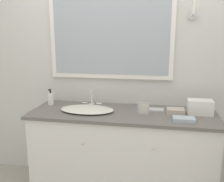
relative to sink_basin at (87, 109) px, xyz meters
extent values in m
cube|color=silver|center=(0.34, 0.36, 0.39)|extent=(8.00, 0.06, 2.55)
cube|color=white|center=(0.17, 0.31, 0.67)|extent=(1.26, 0.04, 0.83)
cube|color=#9EA8B2|center=(0.17, 0.29, 0.67)|extent=(1.17, 0.01, 0.74)
cylinder|color=silver|center=(0.95, 0.32, 0.88)|extent=(0.09, 0.01, 0.09)
cylinder|color=silver|center=(0.95, 0.27, 0.88)|extent=(0.02, 0.10, 0.02)
cylinder|color=white|center=(0.95, 0.22, 0.95)|extent=(0.02, 0.02, 0.14)
cube|color=white|center=(0.34, 0.02, -0.46)|extent=(1.70, 0.57, 0.83)
cube|color=#66605B|center=(0.34, 0.02, -0.03)|extent=(1.75, 0.61, 0.03)
sphere|color=silver|center=(0.03, -0.27, -0.23)|extent=(0.02, 0.02, 0.02)
sphere|color=silver|center=(0.65, -0.27, -0.23)|extent=(0.02, 0.02, 0.02)
ellipsoid|color=silver|center=(0.00, -0.01, 0.00)|extent=(0.51, 0.31, 0.03)
cylinder|color=silver|center=(0.00, 0.17, 0.00)|extent=(0.06, 0.06, 0.03)
cylinder|color=silver|center=(0.00, 0.17, 0.07)|extent=(0.02, 0.02, 0.12)
cylinder|color=silver|center=(0.00, 0.13, 0.14)|extent=(0.02, 0.07, 0.02)
cylinder|color=white|center=(-0.07, 0.17, 0.01)|extent=(0.06, 0.02, 0.02)
cylinder|color=white|center=(0.08, 0.17, 0.01)|extent=(0.06, 0.02, 0.02)
cylinder|color=white|center=(-0.43, 0.13, 0.05)|extent=(0.06, 0.06, 0.13)
cylinder|color=black|center=(-0.43, 0.13, 0.13)|extent=(0.02, 0.02, 0.04)
cube|color=black|center=(-0.43, 0.12, 0.15)|extent=(0.02, 0.03, 0.01)
cube|color=white|center=(1.04, 0.09, 0.05)|extent=(0.22, 0.13, 0.13)
cube|color=black|center=(1.04, 0.03, 0.05)|extent=(0.16, 0.01, 0.09)
cube|color=#B2B2B7|center=(0.54, -0.02, 0.04)|extent=(0.11, 0.01, 0.12)
cube|color=beige|center=(0.54, -0.03, 0.04)|extent=(0.08, 0.00, 0.08)
cube|color=#B7A899|center=(0.83, 0.05, 0.01)|extent=(0.16, 0.12, 0.05)
cube|color=#A8B7C6|center=(0.88, -0.13, 0.00)|extent=(0.18, 0.11, 0.03)
cube|color=silver|center=(0.63, 0.15, -0.01)|extent=(0.18, 0.10, 0.01)
camera|label=1|loc=(0.65, -2.21, 0.70)|focal=40.00mm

